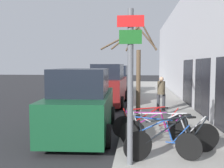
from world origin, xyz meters
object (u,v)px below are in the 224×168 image
bicycle_4 (151,124)px  pedestrian_near (161,91)px  signpost (130,83)px  bicycle_2 (168,132)px  bicycle_1 (157,138)px  parked_car_2 (117,81)px  parked_car_0 (82,104)px  street_tree (137,73)px  bicycle_3 (152,128)px  parked_car_1 (109,86)px  bicycle_0 (174,139)px

bicycle_4 → pedestrian_near: pedestrian_near is taller
signpost → bicycle_2: (0.95, 1.22, -1.36)m
bicycle_4 → pedestrian_near: 4.38m
bicycle_1 → parked_car_2: 13.66m
parked_car_0 → parked_car_2: bearing=86.0°
bicycle_2 → street_tree: bearing=22.5°
bicycle_2 → bicycle_3: bearing=42.7°
bicycle_3 → parked_car_1: parked_car_1 is taller
bicycle_3 → parked_car_2: 12.73m
bicycle_2 → pedestrian_near: size_ratio=1.57×
parked_car_0 → pedestrian_near: bearing=48.8°
bicycle_4 → parked_car_2: bearing=-6.1°
parked_car_2 → bicycle_3: bearing=-78.8°
street_tree → bicycle_1: bearing=-81.1°
bicycle_0 → pedestrian_near: bearing=-26.9°
bicycle_1 → street_tree: street_tree is taller
bicycle_0 → parked_car_2: (-2.47, 13.70, 0.46)m
bicycle_0 → parked_car_0: parked_car_0 is taller
parked_car_0 → bicycle_3: bearing=-27.7°
bicycle_0 → parked_car_2: bearing=-14.3°
bicycle_2 → parked_car_2: parked_car_2 is taller
signpost → bicycle_3: size_ratio=1.57×
signpost → parked_car_2: (-1.46, 14.27, -0.89)m
bicycle_4 → parked_car_2: 12.30m
bicycle_2 → street_tree: size_ratio=0.65×
bicycle_2 → bicycle_0: bearing=-168.8°
signpost → bicycle_1: size_ratio=1.74×
signpost → parked_car_1: signpost is taller
signpost → bicycle_2: bearing=52.1°
bicycle_1 → parked_car_0: parked_car_0 is taller
bicycle_2 → street_tree: (-0.82, 2.74, 1.45)m
signpost → street_tree: street_tree is taller
bicycle_1 → bicycle_2: 0.54m
bicycle_1 → parked_car_0: 3.04m
bicycle_2 → bicycle_3: 0.62m
parked_car_0 → pedestrian_near: size_ratio=2.92×
bicycle_4 → pedestrian_near: (0.69, 4.30, 0.53)m
bicycle_1 → bicycle_4: (-0.06, 1.37, 0.01)m
bicycle_0 → bicycle_3: bearing=-3.9°
bicycle_0 → street_tree: street_tree is taller
pedestrian_near → street_tree: (-1.12, -2.49, 0.93)m
pedestrian_near → street_tree: street_tree is taller
bicycle_2 → parked_car_0: bearing=65.6°
bicycle_1 → parked_car_1: 8.28m
pedestrian_near → bicycle_2: bearing=-109.3°
parked_car_0 → street_tree: (1.79, 1.22, 1.01)m
bicycle_1 → bicycle_2: (0.32, 0.44, 0.02)m
signpost → parked_car_1: (-1.48, 8.77, -0.85)m
parked_car_1 → street_tree: 5.15m
bicycle_4 → bicycle_2: bearing=-173.4°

